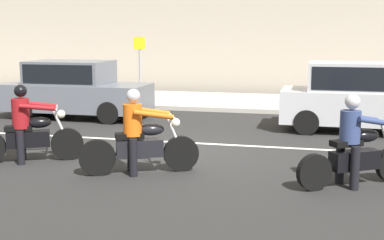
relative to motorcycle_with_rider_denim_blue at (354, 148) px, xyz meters
The scene contains 9 objects.
ground_plane 3.87m from the motorcycle_with_rider_denim_blue, 151.77° to the left, with size 80.00×80.00×0.00m, color #262626.
sidewalk_slab 10.38m from the motorcycle_with_rider_denim_blue, 108.93° to the left, with size 40.00×4.40×0.14m, color #A8A399.
lane_marking_stripe 4.99m from the motorcycle_with_rider_denim_blue, 146.88° to the left, with size 18.00×0.14×0.01m, color silver.
motorcycle_with_rider_denim_blue is the anchor object (origin of this frame).
motorcycle_with_rider_crimson 6.24m from the motorcycle_with_rider_denim_blue, behind, with size 1.97×1.14×1.56m.
motorcycle_with_rider_orange_stripe 3.78m from the motorcycle_with_rider_denim_blue, behind, with size 2.04×1.12×1.56m.
parked_hatchback_silver 5.19m from the motorcycle_with_rider_denim_blue, 87.84° to the left, with size 3.61×1.76×1.80m.
parked_sedan_slate_gray 9.55m from the motorcycle_with_rider_denim_blue, 145.06° to the left, with size 4.33×1.82×1.72m.
street_sign_post 11.66m from the motorcycle_with_rider_denim_blue, 127.49° to the left, with size 0.44×0.08×2.29m.
Camera 1 is at (2.80, -10.81, 2.57)m, focal length 49.19 mm.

